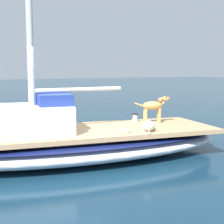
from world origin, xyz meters
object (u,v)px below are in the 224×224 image
at_px(dog_white, 149,126).
at_px(deck_winch, 135,118).
at_px(sailboat_main, 74,144).
at_px(coiled_rope, 124,131).
at_px(dog_tan, 154,106).

xyz_separation_m(dog_white, deck_winch, (1.23, -0.44, -0.01)).
bearing_deg(deck_winch, sailboat_main, 101.35).
bearing_deg(dog_white, coiled_rope, 79.66).
bearing_deg(dog_tan, sailboat_main, 89.17).
bearing_deg(dog_tan, coiled_rope, 117.46).
xyz_separation_m(dog_tan, dog_white, (-0.81, 0.74, -0.32)).
distance_m(dog_tan, dog_white, 1.14).
relative_size(sailboat_main, dog_tan, 8.30).
bearing_deg(dog_white, deck_winch, -19.68).
bearing_deg(coiled_rope, sailboat_main, 50.28).
xyz_separation_m(dog_tan, deck_winch, (0.42, 0.30, -0.32)).
distance_m(dog_white, deck_winch, 1.30).
bearing_deg(deck_winch, dog_white, 160.32).
bearing_deg(dog_tan, dog_white, 137.51).
height_order(sailboat_main, coiled_rope, coiled_rope).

